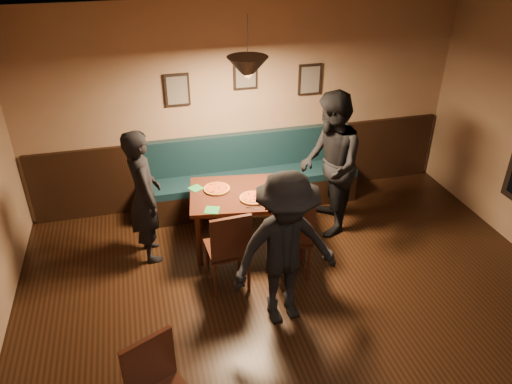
% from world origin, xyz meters
% --- Properties ---
extents(floor, '(7.00, 7.00, 0.00)m').
position_xyz_m(floor, '(0.00, 0.00, 0.00)').
color(floor, black).
rests_on(floor, ground).
extents(ceiling, '(7.00, 7.00, 0.00)m').
position_xyz_m(ceiling, '(0.00, 0.00, 2.80)').
color(ceiling, silver).
rests_on(ceiling, ground).
extents(wall_back, '(6.00, 0.00, 6.00)m').
position_xyz_m(wall_back, '(0.00, 3.50, 1.40)').
color(wall_back, '#8C704F').
rests_on(wall_back, ground).
extents(wainscot, '(5.88, 0.06, 1.00)m').
position_xyz_m(wainscot, '(0.00, 3.47, 0.50)').
color(wainscot, black).
rests_on(wainscot, ground).
extents(booth_bench, '(3.00, 0.60, 1.00)m').
position_xyz_m(booth_bench, '(0.00, 3.20, 0.50)').
color(booth_bench, '#0F232D').
rests_on(booth_bench, ground).
extents(picture_left, '(0.32, 0.04, 0.42)m').
position_xyz_m(picture_left, '(-0.90, 3.47, 1.70)').
color(picture_left, black).
rests_on(picture_left, wall_back).
extents(picture_center, '(0.32, 0.04, 0.42)m').
position_xyz_m(picture_center, '(0.00, 3.47, 1.85)').
color(picture_center, black).
rests_on(picture_center, wall_back).
extents(picture_right, '(0.32, 0.04, 0.42)m').
position_xyz_m(picture_right, '(0.90, 3.47, 1.70)').
color(picture_right, black).
rests_on(picture_right, wall_back).
extents(pendant_lamp, '(0.44, 0.44, 0.25)m').
position_xyz_m(pendant_lamp, '(-0.25, 2.29, 2.25)').
color(pendant_lamp, black).
rests_on(pendant_lamp, ceiling).
extents(dining_table, '(1.52, 1.10, 0.75)m').
position_xyz_m(dining_table, '(-0.25, 2.29, 0.38)').
color(dining_table, black).
rests_on(dining_table, floor).
extents(chair_near_left, '(0.47, 0.47, 1.00)m').
position_xyz_m(chair_near_left, '(-0.67, 1.61, 0.50)').
color(chair_near_left, '#311D0D').
rests_on(chair_near_left, floor).
extents(chair_near_right, '(0.55, 0.55, 1.05)m').
position_xyz_m(chair_near_right, '(0.08, 1.66, 0.52)').
color(chair_near_right, black).
rests_on(chair_near_right, floor).
extents(diner_left, '(0.48, 0.65, 1.65)m').
position_xyz_m(diner_left, '(-1.47, 2.38, 0.82)').
color(diner_left, black).
rests_on(diner_left, floor).
extents(diner_right, '(0.89, 1.04, 1.87)m').
position_xyz_m(diner_right, '(0.82, 2.38, 0.94)').
color(diner_right, black).
rests_on(diner_right, floor).
extents(diner_front, '(1.15, 0.74, 1.68)m').
position_xyz_m(diner_front, '(-0.21, 0.95, 0.84)').
color(diner_front, black).
rests_on(diner_front, floor).
extents(pizza_a, '(0.39, 0.39, 0.04)m').
position_xyz_m(pizza_a, '(-0.61, 2.44, 0.77)').
color(pizza_a, '#C78825').
rests_on(pizza_a, dining_table).
extents(pizza_b, '(0.33, 0.33, 0.04)m').
position_xyz_m(pizza_b, '(-0.24, 2.12, 0.77)').
color(pizza_b, gold).
rests_on(pizza_b, dining_table).
extents(pizza_c, '(0.36, 0.36, 0.04)m').
position_xyz_m(pizza_c, '(0.25, 2.45, 0.77)').
color(pizza_c, gold).
rests_on(pizza_c, dining_table).
extents(soda_glass, '(0.09, 0.09, 0.15)m').
position_xyz_m(soda_glass, '(0.32, 2.03, 0.83)').
color(soda_glass, black).
rests_on(soda_glass, dining_table).
extents(tabasco_bottle, '(0.03, 0.03, 0.12)m').
position_xyz_m(tabasco_bottle, '(0.25, 2.25, 0.81)').
color(tabasco_bottle, '#910408').
rests_on(tabasco_bottle, dining_table).
extents(napkin_a, '(0.20, 0.20, 0.01)m').
position_xyz_m(napkin_a, '(-0.85, 2.54, 0.75)').
color(napkin_a, '#227F3A').
rests_on(napkin_a, dining_table).
extents(napkin_b, '(0.21, 0.21, 0.01)m').
position_xyz_m(napkin_b, '(-0.75, 1.99, 0.75)').
color(napkin_b, '#1F7733').
rests_on(napkin_b, dining_table).
extents(cutlery_set, '(0.17, 0.10, 0.00)m').
position_xyz_m(cutlery_set, '(-0.24, 1.92, 0.75)').
color(cutlery_set, silver).
rests_on(cutlery_set, dining_table).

